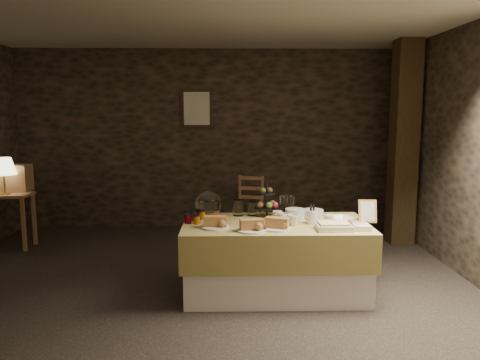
{
  "coord_description": "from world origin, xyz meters",
  "views": [
    {
      "loc": [
        0.33,
        -4.37,
        1.71
      ],
      "look_at": [
        0.43,
        0.2,
        1.04
      ],
      "focal_mm": 35.0,
      "sensor_mm": 36.0,
      "label": 1
    }
  ],
  "objects_px": {
    "buffet_table": "(275,253)",
    "fruit_stand": "(267,204)",
    "console_table": "(4,204)",
    "wine_rack": "(13,178)",
    "chair": "(248,209)",
    "table_lamp": "(3,167)",
    "timber_column": "(404,144)"
  },
  "relations": [
    {
      "from": "chair",
      "to": "table_lamp",
      "type": "bearing_deg",
      "value": -151.28
    },
    {
      "from": "console_table",
      "to": "fruit_stand",
      "type": "relative_size",
      "value": 2.14
    },
    {
      "from": "buffet_table",
      "to": "fruit_stand",
      "type": "height_order",
      "value": "fruit_stand"
    },
    {
      "from": "chair",
      "to": "timber_column",
      "type": "distance_m",
      "value": 2.23
    },
    {
      "from": "buffet_table",
      "to": "console_table",
      "type": "xyz_separation_m",
      "value": [
        -3.25,
        1.55,
        0.18
      ]
    },
    {
      "from": "chair",
      "to": "timber_column",
      "type": "bearing_deg",
      "value": 3.02
    },
    {
      "from": "chair",
      "to": "fruit_stand",
      "type": "bearing_deg",
      "value": -70.14
    },
    {
      "from": "table_lamp",
      "to": "chair",
      "type": "distance_m",
      "value": 3.17
    },
    {
      "from": "table_lamp",
      "to": "timber_column",
      "type": "bearing_deg",
      "value": 2.17
    },
    {
      "from": "wine_rack",
      "to": "chair",
      "type": "xyz_separation_m",
      "value": [
        3.03,
        0.43,
        -0.51
      ]
    },
    {
      "from": "console_table",
      "to": "fruit_stand",
      "type": "bearing_deg",
      "value": -21.85
    },
    {
      "from": "chair",
      "to": "timber_column",
      "type": "height_order",
      "value": "timber_column"
    },
    {
      "from": "buffet_table",
      "to": "timber_column",
      "type": "relative_size",
      "value": 0.66
    },
    {
      "from": "table_lamp",
      "to": "buffet_table",
      "type": "bearing_deg",
      "value": -25.08
    },
    {
      "from": "fruit_stand",
      "to": "buffet_table",
      "type": "bearing_deg",
      "value": -77.73
    },
    {
      "from": "buffet_table",
      "to": "fruit_stand",
      "type": "relative_size",
      "value": 5.27
    },
    {
      "from": "wine_rack",
      "to": "chair",
      "type": "distance_m",
      "value": 3.1
    },
    {
      "from": "wine_rack",
      "to": "chair",
      "type": "height_order",
      "value": "wine_rack"
    },
    {
      "from": "buffet_table",
      "to": "chair",
      "type": "distance_m",
      "value": 2.17
    },
    {
      "from": "console_table",
      "to": "fruit_stand",
      "type": "xyz_separation_m",
      "value": [
        3.19,
        -1.28,
        0.24
      ]
    },
    {
      "from": "wine_rack",
      "to": "fruit_stand",
      "type": "distance_m",
      "value": 3.47
    },
    {
      "from": "console_table",
      "to": "wine_rack",
      "type": "xyz_separation_m",
      "value": [
        0.05,
        0.18,
        0.3
      ]
    },
    {
      "from": "buffet_table",
      "to": "chair",
      "type": "relative_size",
      "value": 2.7
    },
    {
      "from": "buffet_table",
      "to": "table_lamp",
      "type": "bearing_deg",
      "value": 154.92
    },
    {
      "from": "wine_rack",
      "to": "fruit_stand",
      "type": "height_order",
      "value": "wine_rack"
    },
    {
      "from": "buffet_table",
      "to": "console_table",
      "type": "bearing_deg",
      "value": 154.54
    },
    {
      "from": "console_table",
      "to": "buffet_table",
      "type": "bearing_deg",
      "value": -25.46
    },
    {
      "from": "buffet_table",
      "to": "fruit_stand",
      "type": "xyz_separation_m",
      "value": [
        -0.06,
        0.27,
        0.42
      ]
    },
    {
      "from": "chair",
      "to": "buffet_table",
      "type": "bearing_deg",
      "value": -69.02
    },
    {
      "from": "buffet_table",
      "to": "table_lamp",
      "type": "relative_size",
      "value": 3.81
    },
    {
      "from": "console_table",
      "to": "wine_rack",
      "type": "distance_m",
      "value": 0.35
    },
    {
      "from": "console_table",
      "to": "fruit_stand",
      "type": "distance_m",
      "value": 3.45
    }
  ]
}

